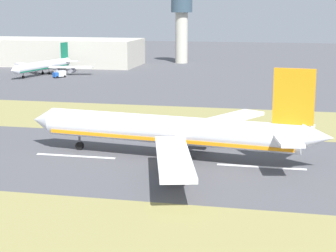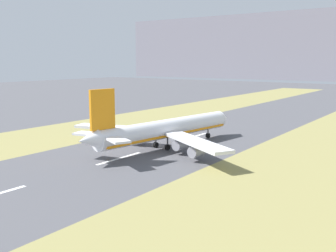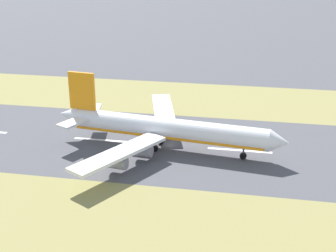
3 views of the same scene
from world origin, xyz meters
name	(u,v)px [view 1 (image 1 of 3)]	position (x,y,z in m)	size (l,w,h in m)	color
ground_plane	(166,161)	(0.00, 0.00, 0.00)	(800.00, 800.00, 0.00)	#4C4C51
grass_median_west	(95,251)	(-45.00, 0.00, 0.00)	(40.00, 600.00, 0.01)	olive
grass_median_east	(200,120)	(45.00, 0.00, 0.00)	(40.00, 600.00, 0.01)	olive
centreline_dash_mid	(261,167)	(0.00, -19.74, 0.01)	(1.20, 18.00, 0.01)	silver
centreline_dash_far	(76,156)	(0.00, 20.26, 0.01)	(1.20, 18.00, 0.01)	silver
airplane_main_jet	(176,131)	(2.61, -1.63, 6.02)	(63.62, 67.16, 20.20)	white
terminal_building	(51,52)	(180.31, 104.34, 7.12)	(36.00, 97.88, 14.24)	#BCB7A8
control_tower	(182,23)	(204.57, 35.62, 22.46)	(12.00, 12.00, 36.43)	#BCB7A8
airplane_parked_apron	(45,66)	(136.62, 88.83, 4.22)	(46.81, 44.06, 14.17)	silver
service_truck	(60,74)	(127.05, 77.31, 1.67)	(6.26, 5.03, 3.10)	#1E51B2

